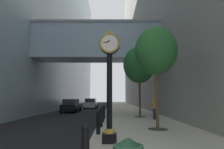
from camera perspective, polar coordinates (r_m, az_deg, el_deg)
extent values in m
plane|color=black|center=(28.74, -1.73, -10.45)|extent=(110.00, 110.00, 0.00)
cube|color=beige|center=(31.78, 3.76, -9.96)|extent=(5.79, 80.00, 0.14)
cube|color=#849EB2|center=(37.30, -20.45, 17.87)|extent=(9.00, 80.00, 34.26)
cube|color=#849EB2|center=(20.98, -4.15, 8.92)|extent=(13.45, 3.20, 3.50)
cube|color=gray|center=(21.56, -4.11, 13.72)|extent=(13.45, 3.40, 0.24)
cube|color=gray|center=(36.81, 15.82, 19.75)|extent=(9.00, 80.00, 36.25)
cube|color=black|center=(7.93, -0.65, -18.00)|extent=(0.55, 0.55, 0.35)
cylinder|color=gold|center=(7.88, -0.64, -16.11)|extent=(0.38, 0.38, 0.18)
cylinder|color=black|center=(7.78, -0.63, -4.67)|extent=(0.22, 0.22, 2.95)
cylinder|color=black|center=(8.07, -0.61, 8.88)|extent=(0.84, 0.28, 0.84)
torus|color=gold|center=(7.92, -0.63, 9.18)|extent=(0.82, 0.05, 0.82)
cylinder|color=silver|center=(7.93, -0.63, 9.17)|extent=(0.69, 0.01, 0.69)
cylinder|color=silver|center=(8.22, -0.60, 8.60)|extent=(0.69, 0.01, 0.69)
sphere|color=gold|center=(8.22, -0.61, 12.19)|extent=(0.16, 0.16, 0.16)
cube|color=black|center=(7.94, -1.07, 9.59)|extent=(0.14, 0.01, 0.14)
cube|color=black|center=(7.93, -1.55, 9.40)|extent=(0.26, 0.01, 0.09)
sphere|color=black|center=(5.03, -7.57, -15.05)|extent=(0.21, 0.21, 0.21)
cylinder|color=black|center=(9.62, -3.87, -14.22)|extent=(0.20, 0.20, 0.94)
sphere|color=black|center=(9.56, -3.85, -11.11)|extent=(0.21, 0.21, 0.21)
cylinder|color=black|center=(11.89, -3.09, -12.79)|extent=(0.20, 0.20, 0.94)
sphere|color=black|center=(11.84, -3.07, -10.27)|extent=(0.21, 0.21, 0.21)
cylinder|color=black|center=(14.16, -2.56, -11.82)|extent=(0.20, 0.20, 0.94)
sphere|color=black|center=(14.13, -2.55, -9.70)|extent=(0.21, 0.21, 0.21)
cylinder|color=black|center=(16.44, -2.18, -11.11)|extent=(0.20, 0.20, 0.94)
sphere|color=black|center=(16.41, -2.18, -9.29)|extent=(0.21, 0.21, 0.21)
cylinder|color=#333335|center=(11.39, 13.33, -15.21)|extent=(1.10, 1.10, 0.02)
cylinder|color=brown|center=(11.26, 13.09, -6.47)|extent=(0.18, 0.18, 3.48)
ellipsoid|color=#2D7033|center=(11.57, 12.74, 6.75)|extent=(2.41, 2.41, 2.77)
cylinder|color=#333335|center=(18.03, 8.31, -12.12)|extent=(1.10, 1.10, 0.02)
cylinder|color=#4C3D2D|center=(17.95, 8.21, -6.37)|extent=(0.18, 0.18, 3.63)
ellipsoid|color=#23602D|center=(18.20, 8.05, 2.84)|extent=(2.93, 2.93, 3.37)
cone|color=#183523|center=(3.53, 4.85, -19.02)|extent=(0.53, 0.53, 0.16)
cylinder|color=#23232D|center=(16.28, 12.44, -11.15)|extent=(0.29, 0.29, 0.85)
cylinder|color=#B77A33|center=(16.24, 12.37, -8.44)|extent=(0.39, 0.39, 0.69)
sphere|color=#9E7556|center=(16.23, 12.33, -6.77)|extent=(0.26, 0.26, 0.26)
cube|color=brown|center=(16.27, 13.19, -9.78)|extent=(0.15, 0.22, 0.24)
cube|color=#B7BABF|center=(34.42, -6.04, -8.74)|extent=(1.97, 4.29, 0.83)
cube|color=#282D38|center=(34.19, -6.07, -7.52)|extent=(1.71, 2.41, 0.68)
cylinder|color=black|center=(35.99, -7.27, -9.14)|extent=(0.23, 0.64, 0.64)
cylinder|color=black|center=(35.76, -4.23, -9.19)|extent=(0.23, 0.64, 0.64)
cylinder|color=black|center=(33.13, -8.01, -9.34)|extent=(0.23, 0.64, 0.64)
cylinder|color=black|center=(32.89, -4.70, -9.40)|extent=(0.23, 0.64, 0.64)
cube|color=black|center=(26.21, -11.65, -9.31)|extent=(1.87, 4.49, 0.81)
cube|color=#282D38|center=(25.97, -11.72, -7.75)|extent=(1.63, 2.52, 0.66)
cylinder|color=black|center=(27.91, -12.85, -9.74)|extent=(0.23, 0.64, 0.64)
cylinder|color=black|center=(27.54, -9.10, -9.87)|extent=(0.23, 0.64, 0.64)
cylinder|color=black|center=(24.96, -14.50, -10.07)|extent=(0.23, 0.64, 0.64)
cylinder|color=black|center=(24.56, -10.32, -10.23)|extent=(0.23, 0.64, 0.64)
cube|color=silver|center=(40.01, -5.69, -8.52)|extent=(1.85, 4.10, 0.76)
cube|color=#282D38|center=(39.79, -5.70, -7.57)|extent=(1.59, 2.31, 0.62)
cylinder|color=black|center=(41.46, -6.77, -8.82)|extent=(0.24, 0.65, 0.64)
cylinder|color=black|center=(41.34, -4.35, -8.86)|extent=(0.24, 0.65, 0.64)
cylinder|color=black|center=(38.72, -7.15, -8.97)|extent=(0.24, 0.65, 0.64)
cylinder|color=black|center=(38.59, -4.55, -9.01)|extent=(0.24, 0.65, 0.64)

